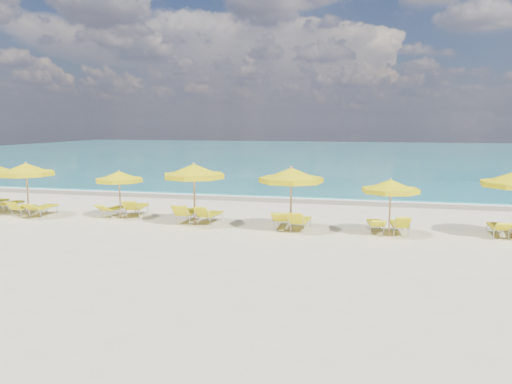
# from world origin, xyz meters

# --- Properties ---
(ground_plane) EXTENTS (120.00, 120.00, 0.00)m
(ground_plane) POSITION_xyz_m (0.00, 0.00, 0.00)
(ground_plane) COLOR beige
(ocean) EXTENTS (120.00, 80.00, 0.30)m
(ocean) POSITION_xyz_m (0.00, 48.00, 0.00)
(ocean) COLOR #16777B
(ocean) RESTS_ON ground
(wet_sand_band) EXTENTS (120.00, 2.60, 0.01)m
(wet_sand_band) POSITION_xyz_m (0.00, 7.40, 0.00)
(wet_sand_band) COLOR tan
(wet_sand_band) RESTS_ON ground
(foam_line) EXTENTS (120.00, 1.20, 0.03)m
(foam_line) POSITION_xyz_m (0.00, 8.20, 0.00)
(foam_line) COLOR white
(foam_line) RESTS_ON ground
(whitecap_near) EXTENTS (14.00, 0.36, 0.05)m
(whitecap_near) POSITION_xyz_m (-6.00, 17.00, 0.00)
(whitecap_near) COLOR white
(whitecap_near) RESTS_ON ground
(whitecap_far) EXTENTS (18.00, 0.30, 0.05)m
(whitecap_far) POSITION_xyz_m (8.00, 24.00, 0.00)
(whitecap_far) COLOR white
(whitecap_far) RESTS_ON ground
(umbrella_1) EXTENTS (3.15, 3.15, 2.48)m
(umbrella_1) POSITION_xyz_m (-10.09, -0.34, 2.11)
(umbrella_1) COLOR tan
(umbrella_1) RESTS_ON ground
(umbrella_2) EXTENTS (2.51, 2.51, 2.13)m
(umbrella_2) POSITION_xyz_m (-5.96, 0.43, 1.82)
(umbrella_2) COLOR tan
(umbrella_2) RESTS_ON ground
(umbrella_3) EXTENTS (2.70, 2.70, 2.59)m
(umbrella_3) POSITION_xyz_m (-2.18, -0.28, 2.21)
(umbrella_3) COLOR tan
(umbrella_3) RESTS_ON ground
(umbrella_4) EXTENTS (3.02, 3.02, 2.54)m
(umbrella_4) POSITION_xyz_m (1.88, -0.50, 2.17)
(umbrella_4) COLOR tan
(umbrella_4) RESTS_ON ground
(umbrella_5) EXTENTS (2.54, 2.54, 2.17)m
(umbrella_5) POSITION_xyz_m (5.61, -0.42, 1.85)
(umbrella_5) COLOR tan
(umbrella_5) RESTS_ON ground
(lounger_0_right) EXTENTS (0.82, 1.83, 0.76)m
(lounger_0_right) POSITION_xyz_m (-12.03, 0.70, 0.22)
(lounger_0_right) COLOR #A5A8AD
(lounger_0_right) RESTS_ON ground
(lounger_1_left) EXTENTS (0.57, 1.56, 0.77)m
(lounger_1_left) POSITION_xyz_m (-10.63, 0.01, 0.20)
(lounger_1_left) COLOR #A5A8AD
(lounger_1_left) RESTS_ON ground
(lounger_1_right) EXTENTS (0.68, 1.93, 0.74)m
(lounger_1_right) POSITION_xyz_m (-9.62, 0.01, 0.23)
(lounger_1_right) COLOR #A5A8AD
(lounger_1_right) RESTS_ON ground
(lounger_2_left) EXTENTS (0.79, 1.75, 0.67)m
(lounger_2_left) POSITION_xyz_m (-6.46, 0.71, 0.20)
(lounger_2_left) COLOR #A5A8AD
(lounger_2_left) RESTS_ON ground
(lounger_2_right) EXTENTS (0.97, 2.06, 0.88)m
(lounger_2_right) POSITION_xyz_m (-5.44, 0.98, 0.24)
(lounger_2_right) COLOR #A5A8AD
(lounger_2_right) RESTS_ON ground
(lounger_3_left) EXTENTS (0.72, 2.00, 0.92)m
(lounger_3_left) POSITION_xyz_m (-2.67, 0.19, 0.25)
(lounger_3_left) COLOR #A5A8AD
(lounger_3_left) RESTS_ON ground
(lounger_3_right) EXTENTS (0.81, 1.79, 0.85)m
(lounger_3_right) POSITION_xyz_m (-1.68, 0.23, 0.22)
(lounger_3_right) COLOR #A5A8AD
(lounger_3_right) RESTS_ON ground
(lounger_4_left) EXTENTS (0.75, 2.00, 0.82)m
(lounger_4_left) POSITION_xyz_m (1.46, 0.04, 0.24)
(lounger_4_left) COLOR #A5A8AD
(lounger_4_left) RESTS_ON ground
(lounger_4_right) EXTENTS (0.73, 1.79, 0.87)m
(lounger_4_right) POSITION_xyz_m (2.24, -0.25, 0.22)
(lounger_4_right) COLOR #A5A8AD
(lounger_4_right) RESTS_ON ground
(lounger_5_left) EXTENTS (0.77, 1.77, 0.67)m
(lounger_5_left) POSITION_xyz_m (5.10, 0.07, 0.20)
(lounger_5_left) COLOR #A5A8AD
(lounger_5_left) RESTS_ON ground
(lounger_5_right) EXTENTS (0.78, 1.73, 0.83)m
(lounger_5_right) POSITION_xyz_m (5.97, -0.02, 0.22)
(lounger_5_right) COLOR #A5A8AD
(lounger_5_right) RESTS_ON ground
(lounger_6_left) EXTENTS (0.59, 1.72, 0.71)m
(lounger_6_left) POSITION_xyz_m (9.55, 0.45, 0.21)
(lounger_6_left) COLOR #A5A8AD
(lounger_6_left) RESTS_ON ground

